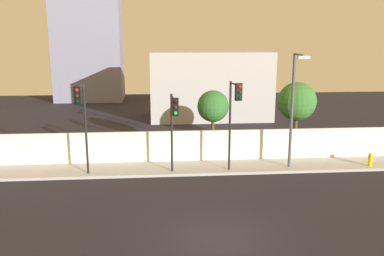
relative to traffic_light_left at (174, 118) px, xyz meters
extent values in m
plane|color=#232028|center=(1.30, -6.69, -3.31)|extent=(80.00, 80.00, 0.00)
cube|color=#ACACAC|center=(1.30, 1.51, -3.23)|extent=(36.00, 2.40, 0.15)
cube|color=silver|center=(1.30, 2.80, -2.26)|extent=(36.00, 0.18, 1.80)
cylinder|color=black|center=(-0.07, 0.86, -1.02)|extent=(0.12, 0.12, 4.28)
cylinder|color=black|center=(-0.01, 0.10, 1.02)|extent=(0.21, 1.53, 0.08)
cube|color=black|center=(0.05, -0.66, 0.67)|extent=(0.36, 0.23, 0.90)
sphere|color=black|center=(0.06, -0.78, 0.94)|extent=(0.18, 0.18, 0.18)
sphere|color=#33260A|center=(0.06, -0.78, 0.66)|extent=(0.18, 0.18, 0.18)
sphere|color=#19F24C|center=(0.06, -0.78, 0.38)|extent=(0.18, 0.18, 0.18)
cylinder|color=black|center=(3.09, 0.86, -0.70)|extent=(0.12, 0.12, 4.92)
cylinder|color=black|center=(3.21, 0.37, 1.66)|extent=(0.31, 1.01, 0.08)
cube|color=black|center=(3.33, -0.13, 1.31)|extent=(0.38, 0.27, 0.90)
sphere|color=red|center=(3.36, -0.25, 1.58)|extent=(0.18, 0.18, 0.18)
sphere|color=#33260A|center=(3.36, -0.25, 1.30)|extent=(0.18, 0.18, 0.18)
sphere|color=black|center=(3.36, -0.25, 1.02)|extent=(0.18, 0.18, 0.18)
cylinder|color=black|center=(-4.62, 0.86, -0.72)|extent=(0.12, 0.12, 4.88)
cylinder|color=black|center=(-4.65, 0.22, 1.62)|extent=(0.15, 1.29, 0.08)
cube|color=black|center=(-4.69, -0.42, 1.27)|extent=(0.35, 0.22, 0.90)
sphere|color=red|center=(-4.69, -0.54, 1.54)|extent=(0.18, 0.18, 0.18)
sphere|color=#33260A|center=(-4.69, -0.54, 1.26)|extent=(0.18, 0.18, 0.18)
sphere|color=black|center=(-4.69, -0.54, 0.98)|extent=(0.18, 0.18, 0.18)
cylinder|color=#4C4C51|center=(6.57, 1.06, 0.02)|extent=(0.16, 0.16, 6.36)
cylinder|color=#4C4C51|center=(6.55, 0.31, 3.15)|extent=(0.15, 1.50, 0.10)
cube|color=beige|center=(6.52, -0.43, 3.05)|extent=(0.61, 0.26, 0.16)
cylinder|color=gold|center=(11.22, 0.81, -2.86)|extent=(0.24, 0.24, 0.60)
sphere|color=gold|center=(11.22, 0.81, -2.52)|extent=(0.26, 0.26, 0.26)
cylinder|color=gold|center=(11.05, 0.81, -2.83)|extent=(0.10, 0.09, 0.09)
cylinder|color=gold|center=(11.39, 0.81, -2.83)|extent=(0.10, 0.09, 0.09)
cylinder|color=brown|center=(2.60, 4.13, -1.99)|extent=(0.20, 0.20, 2.64)
sphere|color=#2F6A2D|center=(2.60, 4.13, -0.13)|extent=(1.97, 1.97, 1.97)
cylinder|color=brown|center=(7.91, 4.13, -1.94)|extent=(0.22, 0.22, 2.75)
sphere|color=#356F2E|center=(7.91, 4.13, 0.10)|extent=(2.42, 2.42, 2.42)
cube|color=#B0B0B0|center=(3.98, 16.80, -0.26)|extent=(10.81, 6.00, 6.09)
camera|label=1|loc=(-0.76, -20.57, 4.03)|focal=38.20mm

